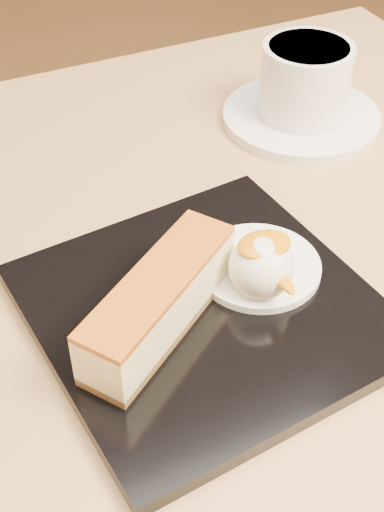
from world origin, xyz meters
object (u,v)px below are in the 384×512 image
cheesecake (159,302)px  saucer (301,117)px  ice_cream_scoop (261,267)px  coffee_cup (307,78)px  table (214,448)px  dessert_plate (204,310)px

cheesecake → saucer: (0.23, 0.20, -0.03)m
ice_cream_scoop → coffee_cup: (0.16, 0.20, 0.01)m
saucer → cheesecake: bearing=-139.7°
table → dessert_plate: (-0.01, 0.01, 0.16)m
dessert_plate → saucer: (0.20, 0.19, -0.00)m
saucer → coffee_cup: 0.04m
dessert_plate → cheesecake: cheesecake is taller
table → coffee_cup: bearing=46.3°
dessert_plate → coffee_cup: coffee_cup is taller
ice_cream_scoop → cheesecake: bearing=180.0°
coffee_cup → dessert_plate: bearing=-154.0°
dessert_plate → ice_cream_scoop: (0.04, -0.01, 0.03)m
dessert_plate → saucer: size_ratio=1.47×
dessert_plate → ice_cream_scoop: 0.05m
cheesecake → ice_cream_scoop: (0.08, 0.00, 0.00)m
dessert_plate → coffee_cup: 0.28m
table → ice_cream_scoop: (0.03, 0.00, 0.19)m
ice_cream_scoop → saucer: size_ratio=0.30×
dessert_plate → ice_cream_scoop: bearing=-7.1°
table → cheesecake: bearing=175.3°
table → ice_cream_scoop: ice_cream_scoop is taller
table → saucer: 0.32m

